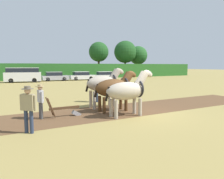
{
  "coord_description": "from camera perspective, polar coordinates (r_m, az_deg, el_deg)",
  "views": [
    {
      "loc": [
        -7.01,
        -9.1,
        2.54
      ],
      "look_at": [
        -0.65,
        2.34,
        1.1
      ],
      "focal_mm": 35.0,
      "sensor_mm": 36.0,
      "label": 1
    }
  ],
  "objects": [
    {
      "name": "plowed_furrow_strip",
      "position": [
        10.83,
        -22.49,
        -7.76
      ],
      "size": [
        31.6,
        3.71,
        0.01
      ],
      "primitive_type": "cube",
      "rotation": [
        0.0,
        0.0,
        -0.0
      ],
      "color": "brown",
      "rests_on": "ground"
    },
    {
      "name": "parked_car_center_left",
      "position": [
        38.72,
        -7.9,
        3.53
      ],
      "size": [
        4.48,
        2.15,
        1.49
      ],
      "rotation": [
        0.0,
        0.0,
        -0.08
      ],
      "color": "silver",
      "rests_on": "ground"
    },
    {
      "name": "parked_car_center",
      "position": [
        40.73,
        -1.83,
        3.68
      ],
      "size": [
        4.47,
        2.31,
        1.44
      ],
      "rotation": [
        0.0,
        0.0,
        -0.13
      ],
      "color": "silver",
      "rests_on": "ground"
    },
    {
      "name": "parked_car_left",
      "position": [
        37.57,
        -14.7,
        3.31
      ],
      "size": [
        4.39,
        2.09,
        1.51
      ],
      "rotation": [
        0.0,
        0.0,
        -0.09
      ],
      "color": "#9E9EA8",
      "rests_on": "ground"
    },
    {
      "name": "farmer_at_plow",
      "position": [
        10.92,
        -18.18,
        -2.33
      ],
      "size": [
        0.42,
        0.65,
        1.66
      ],
      "rotation": [
        0.0,
        0.0,
        0.05
      ],
      "color": "#4C4C4C",
      "rests_on": "ground"
    },
    {
      "name": "ground_plane",
      "position": [
        11.76,
        8.4,
        -6.26
      ],
      "size": [
        240.0,
        240.0,
        0.0
      ],
      "primitive_type": "plane",
      "color": "#998447"
    },
    {
      "name": "farmer_beside_team",
      "position": [
        15.24,
        -4.14,
        0.65
      ],
      "size": [
        0.45,
        0.68,
        1.77
      ],
      "rotation": [
        0.0,
        0.0,
        0.03
      ],
      "color": "#28334C",
      "rests_on": "ground"
    },
    {
      "name": "plow",
      "position": [
        11.17,
        -11.61,
        -5.3
      ],
      "size": [
        1.73,
        0.46,
        1.13
      ],
      "rotation": [
        0.0,
        0.0,
        -0.0
      ],
      "color": "#4C331E",
      "rests_on": "ground"
    },
    {
      "name": "tree_center",
      "position": [
        52.43,
        3.47,
        9.76
      ],
      "size": [
        5.24,
        5.24,
        8.37
      ],
      "color": "#423323",
      "rests_on": "ground"
    },
    {
      "name": "tree_center_left",
      "position": [
        49.96,
        -3.5,
        9.76
      ],
      "size": [
        4.45,
        4.45,
        7.84
      ],
      "color": "#423323",
      "rests_on": "ground"
    },
    {
      "name": "draft_horse_trail_left",
      "position": [
        13.24,
        -2.16,
        1.57
      ],
      "size": [
        2.66,
        1.01,
        2.47
      ],
      "rotation": [
        0.0,
        0.0,
        -0.0
      ],
      "color": "#B2A38E",
      "rests_on": "ground"
    },
    {
      "name": "hedgerow",
      "position": [
        41.52,
        -19.38,
        4.43
      ],
      "size": [
        75.35,
        1.67,
        2.91
      ],
      "primitive_type": "cube",
      "color": "#286023",
      "rests_on": "ground"
    },
    {
      "name": "draft_horse_lead_right",
      "position": [
        12.09,
        0.67,
        0.48
      ],
      "size": [
        2.75,
        1.05,
        2.32
      ],
      "rotation": [
        0.0,
        0.0,
        -0.0
      ],
      "color": "#513319",
      "rests_on": "ground"
    },
    {
      "name": "tree_center_right",
      "position": [
        55.98,
        6.85,
        8.83
      ],
      "size": [
        4.62,
        4.62,
        7.4
      ],
      "color": "#423323",
      "rests_on": "ground"
    },
    {
      "name": "parked_van",
      "position": [
        35.85,
        -22.21,
        3.57
      ],
      "size": [
        5.5,
        2.94,
        2.22
      ],
      "rotation": [
        0.0,
        0.0,
        -0.2
      ],
      "color": "silver",
      "rests_on": "ground"
    },
    {
      "name": "farmer_onlooker_left",
      "position": [
        8.74,
        -21.06,
        -3.91
      ],
      "size": [
        0.53,
        0.5,
        1.79
      ],
      "rotation": [
        0.0,
        0.0,
        0.81
      ],
      "color": "#28334C",
      "rests_on": "ground"
    },
    {
      "name": "draft_horse_lead_left",
      "position": [
        10.97,
        4.16,
        -0.25
      ],
      "size": [
        2.89,
        0.95,
        2.39
      ],
      "rotation": [
        0.0,
        0.0,
        -0.0
      ],
      "color": "#B2A38E",
      "rests_on": "ground"
    }
  ]
}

